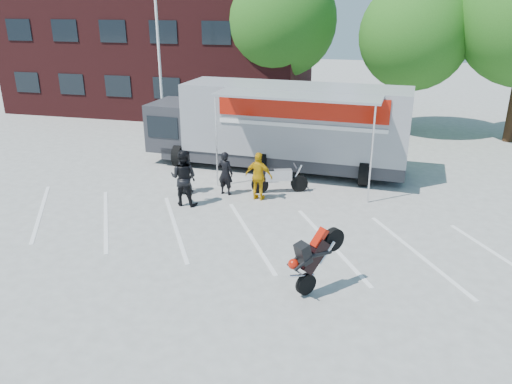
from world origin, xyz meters
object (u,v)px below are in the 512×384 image
at_px(tree_left, 280,21).
at_px(spectator_leather_c, 184,178).
at_px(spectator_hivis, 259,176).
at_px(spectator_leather_a, 185,172).
at_px(parked_motorcycle, 280,192).
at_px(stunt_bike_rider, 325,288).
at_px(tree_mid, 414,36).
at_px(flagpole, 163,36).
at_px(transporter_truck, 282,168).
at_px(spectator_leather_b, 225,173).

height_order(tree_left, spectator_leather_c, tree_left).
xyz_separation_m(spectator_leather_c, spectator_hivis, (2.36, 1.07, -0.12)).
height_order(tree_left, spectator_leather_a, tree_left).
bearing_deg(parked_motorcycle, stunt_bike_rider, -178.52).
relative_size(tree_mid, spectator_hivis, 4.49).
relative_size(flagpole, transporter_truck, 0.73).
bearing_deg(stunt_bike_rider, flagpole, 170.61).
bearing_deg(flagpole, spectator_leather_b, -51.43).
relative_size(tree_left, spectator_leather_a, 5.45).
xyz_separation_m(tree_left, spectator_hivis, (1.77, -12.13, -4.71)).
relative_size(flagpole, spectator_leather_c, 4.12).
bearing_deg(tree_left, stunt_bike_rider, -74.84).
bearing_deg(spectator_leather_b, tree_mid, -109.86).
distance_m(transporter_truck, parked_motorcycle, 2.78).
height_order(spectator_leather_a, spectator_leather_c, spectator_leather_c).
xyz_separation_m(tree_mid, parked_motorcycle, (-4.66, -10.27, -4.94)).
distance_m(transporter_truck, spectator_leather_b, 3.77).
height_order(spectator_leather_b, spectator_leather_c, spectator_leather_c).
bearing_deg(spectator_leather_a, parked_motorcycle, -141.67).
height_order(flagpole, transporter_truck, flagpole).
height_order(stunt_bike_rider, spectator_hivis, spectator_hivis).
height_order(flagpole, parked_motorcycle, flagpole).
height_order(transporter_truck, spectator_leather_c, spectator_leather_c).
distance_m(flagpole, spectator_hivis, 9.56).
bearing_deg(tree_left, tree_mid, -8.13).
distance_m(transporter_truck, spectator_hivis, 3.71).
xyz_separation_m(flagpole, tree_mid, (11.24, 5.00, -0.11)).
bearing_deg(spectator_leather_a, stunt_bike_rider, 160.59).
bearing_deg(transporter_truck, spectator_leather_a, -124.90).
xyz_separation_m(transporter_truck, spectator_leather_c, (-2.48, -4.68, 0.97)).
distance_m(transporter_truck, spectator_leather_a, 4.69).
height_order(parked_motorcycle, spectator_leather_b, spectator_leather_b).
bearing_deg(tree_mid, spectator_leather_b, -120.78).
relative_size(flagpole, tree_left, 0.93).
relative_size(tree_left, spectator_leather_c, 4.45).
distance_m(parked_motorcycle, spectator_leather_c, 3.65).
height_order(parked_motorcycle, spectator_leather_a, spectator_leather_a).
bearing_deg(spectator_leather_a, spectator_leather_b, -148.02).
bearing_deg(flagpole, spectator_hivis, -45.55).
distance_m(flagpole, spectator_leather_c, 9.05).
xyz_separation_m(transporter_truck, stunt_bike_rider, (2.84, -8.90, 0.00)).
bearing_deg(parked_motorcycle, spectator_leather_c, 103.83).
height_order(tree_left, stunt_bike_rider, tree_left).
xyz_separation_m(stunt_bike_rider, spectator_hivis, (-2.95, 5.30, 0.86)).
relative_size(tree_left, spectator_hivis, 5.05).
xyz_separation_m(tree_mid, spectator_hivis, (-5.23, -11.13, -4.09)).
bearing_deg(flagpole, spectator_leather_c, -63.11).
xyz_separation_m(flagpole, stunt_bike_rider, (8.97, -11.43, -5.05)).
height_order(tree_mid, transporter_truck, tree_mid).
distance_m(flagpole, spectator_leather_b, 8.70).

